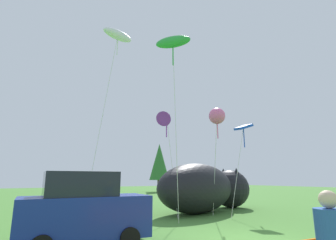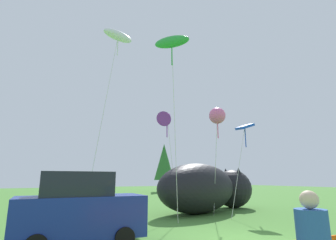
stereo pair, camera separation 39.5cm
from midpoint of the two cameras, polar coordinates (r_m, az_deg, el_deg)
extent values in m
cube|color=navy|center=(9.22, -18.90, -19.28)|extent=(4.03, 1.93, 1.26)
cube|color=#1E232D|center=(9.11, -19.69, -12.94)|extent=(2.27, 1.67, 0.76)
cylinder|color=black|center=(10.34, -12.69, -22.11)|extent=(0.63, 0.28, 0.62)
cylinder|color=black|center=(8.82, -9.77, -23.93)|extent=(0.63, 0.28, 0.62)
cylinder|color=black|center=(9.99, -27.32, -21.43)|extent=(0.63, 0.28, 0.62)
ellipsoid|color=black|center=(16.71, 5.72, -14.52)|extent=(7.20, 4.80, 2.98)
ellipsoid|color=white|center=(16.75, 5.78, -16.81)|extent=(4.70, 3.38, 1.34)
sphere|color=black|center=(20.28, 12.89, -14.35)|extent=(2.68, 2.68, 2.68)
cone|color=black|center=(20.75, 11.43, -11.40)|extent=(0.75, 0.75, 0.80)
cone|color=black|center=(19.79, 14.11, -11.23)|extent=(0.75, 0.75, 0.80)
cylinder|color=#2D59A5|center=(4.35, 29.93, -21.40)|extent=(0.42, 0.42, 0.76)
sphere|color=beige|center=(4.29, 29.18, -14.84)|extent=(0.25, 0.25, 0.25)
cylinder|color=silver|center=(14.90, -14.88, 0.52)|extent=(1.52, 0.38, 10.69)
ellipsoid|color=white|center=(17.24, -11.53, 17.67)|extent=(2.28, 1.37, 0.89)
cylinder|color=white|center=(16.90, -11.64, 15.62)|extent=(0.06, 0.06, 1.20)
cylinder|color=silver|center=(15.40, 9.47, -9.78)|extent=(0.49, 1.21, 5.57)
sphere|color=pink|center=(15.19, 9.89, 0.88)|extent=(0.94, 0.94, 0.94)
cylinder|color=pink|center=(15.05, 9.99, -1.71)|extent=(0.06, 0.06, 1.20)
cylinder|color=silver|center=(15.12, 0.07, -9.44)|extent=(0.08, 1.29, 5.81)
cone|color=purple|center=(16.09, -1.03, 0.82)|extent=(1.78, 1.71, 1.39)
cylinder|color=purple|center=(15.94, -1.04, -1.62)|extent=(0.06, 0.06, 1.20)
cylinder|color=silver|center=(13.02, 0.83, -1.75)|extent=(0.60, 0.48, 9.03)
ellipsoid|color=green|center=(14.26, 0.25, 16.64)|extent=(1.75, 1.84, 0.75)
cylinder|color=green|center=(13.93, 0.26, 14.13)|extent=(0.06, 0.06, 1.20)
cylinder|color=silver|center=(15.91, 14.28, -10.17)|extent=(2.40, 0.95, 5.28)
cube|color=blue|center=(17.37, 15.46, -1.50)|extent=(1.10, 1.12, 0.52)
cylinder|color=blue|center=(17.25, 15.60, -3.79)|extent=(0.06, 0.06, 1.20)
cylinder|color=brown|center=(43.02, -2.21, -14.13)|extent=(0.58, 0.58, 1.82)
cone|color=#2D6B2D|center=(43.09, -2.16, -9.05)|extent=(3.20, 3.20, 5.82)
camera|label=1|loc=(0.20, -90.76, 0.17)|focal=28.00mm
camera|label=2|loc=(0.20, 89.24, -0.17)|focal=28.00mm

